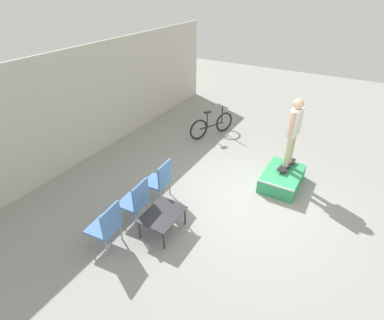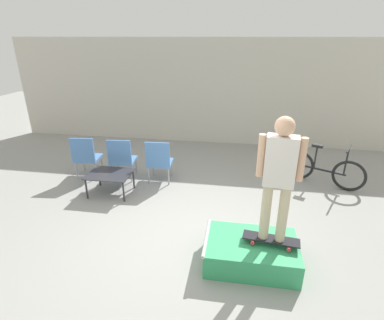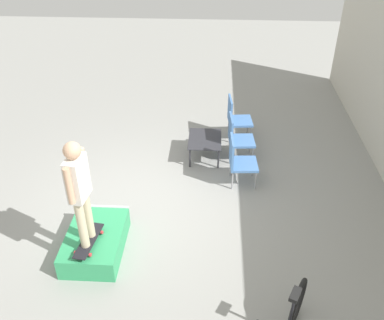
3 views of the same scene
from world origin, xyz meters
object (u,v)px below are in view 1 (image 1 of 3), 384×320
(patio_chair_left, at_px, (106,225))
(patio_chair_right, at_px, (160,179))
(skateboard_on_ramp, at_px, (287,165))
(person_skater, at_px, (294,128))
(patio_chair_center, at_px, (136,200))
(bicycle, at_px, (212,125))
(skate_ramp_box, at_px, (282,178))
(coffee_table, at_px, (162,216))

(patio_chair_left, height_order, patio_chair_right, same)
(skateboard_on_ramp, relative_size, patio_chair_left, 0.80)
(person_skater, relative_size, patio_chair_right, 1.75)
(person_skater, relative_size, patio_chair_center, 1.75)
(person_skater, height_order, bicycle, person_skater)
(skate_ramp_box, relative_size, patio_chair_right, 1.33)
(skateboard_on_ramp, distance_m, person_skater, 1.02)
(bicycle, bearing_deg, person_skater, -90.00)
(patio_chair_left, xyz_separation_m, patio_chair_center, (0.85, -0.00, 0.00))
(person_skater, relative_size, coffee_table, 1.96)
(skateboard_on_ramp, height_order, patio_chair_center, patio_chair_center)
(person_skater, bearing_deg, patio_chair_center, 150.06)
(patio_chair_center, xyz_separation_m, patio_chair_right, (0.85, -0.00, 0.00))
(coffee_table, distance_m, patio_chair_center, 0.68)
(skate_ramp_box, relative_size, patio_chair_center, 1.33)
(patio_chair_right, bearing_deg, coffee_table, 34.17)
(coffee_table, bearing_deg, patio_chair_center, 89.29)
(skate_ramp_box, xyz_separation_m, bicycle, (1.58, 2.76, 0.18))
(patio_chair_right, xyz_separation_m, bicycle, (3.53, 0.45, -0.17))
(skateboard_on_ramp, relative_size, patio_chair_center, 0.80)
(person_skater, xyz_separation_m, patio_chair_right, (-2.20, 2.31, -0.94))
(person_skater, bearing_deg, patio_chair_left, 156.58)
(skate_ramp_box, distance_m, patio_chair_left, 4.33)
(person_skater, xyz_separation_m, coffee_table, (-3.06, 1.65, -1.07))
(patio_chair_center, distance_m, bicycle, 4.41)
(patio_chair_right, bearing_deg, skate_ramp_box, 126.69)
(skate_ramp_box, xyz_separation_m, patio_chair_left, (-3.65, 2.30, 0.35))
(patio_chair_left, distance_m, patio_chair_right, 1.70)
(skate_ramp_box, height_order, patio_chair_right, patio_chair_right)
(skate_ramp_box, relative_size, patio_chair_left, 1.33)
(skateboard_on_ramp, bearing_deg, patio_chair_right, 141.22)
(person_skater, relative_size, bicycle, 1.09)
(patio_chair_center, bearing_deg, patio_chair_left, -4.67)
(skateboard_on_ramp, relative_size, bicycle, 0.50)
(skate_ramp_box, bearing_deg, person_skater, -1.68)
(skate_ramp_box, distance_m, patio_chair_center, 3.64)
(person_skater, bearing_deg, patio_chair_right, 140.78)
(person_skater, bearing_deg, skateboard_on_ramp, 160.66)
(patio_chair_left, bearing_deg, skate_ramp_box, 142.06)
(skate_ramp_box, height_order, patio_chair_center, patio_chair_center)
(coffee_table, xyz_separation_m, patio_chair_center, (0.01, 0.66, 0.13))
(skate_ramp_box, relative_size, coffee_table, 1.49)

